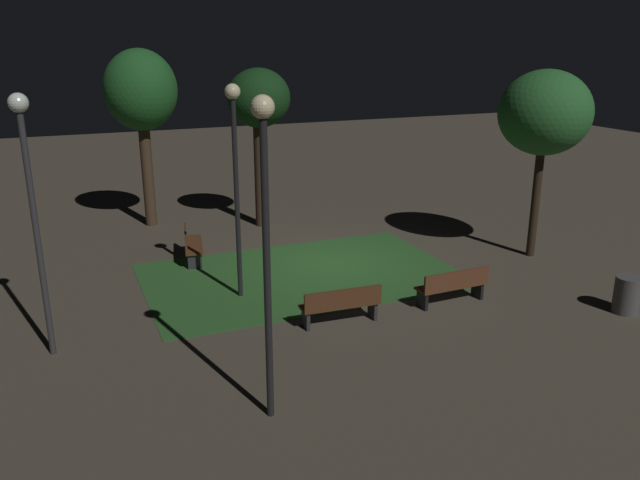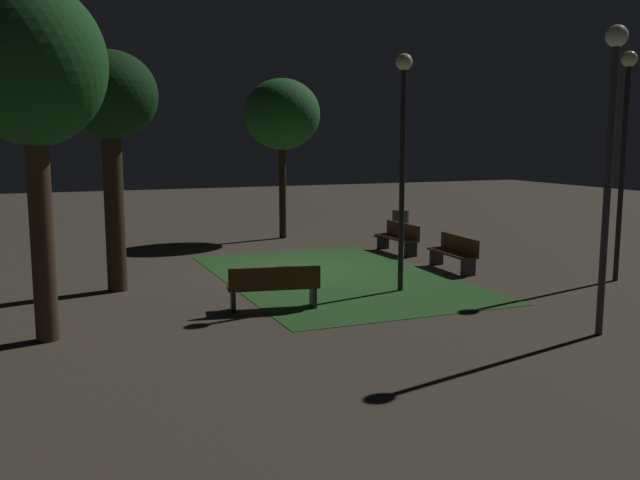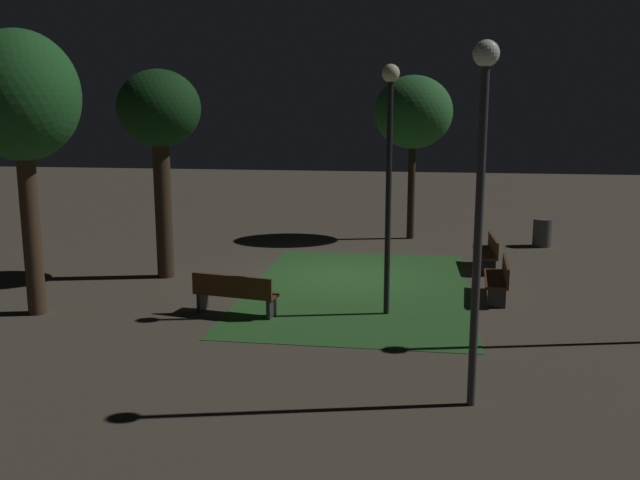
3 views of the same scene
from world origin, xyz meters
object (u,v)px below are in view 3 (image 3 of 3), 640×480
Objects in this scene: bench_by_lamp at (488,252)px; lamp_post_path_center at (389,151)px; bench_corner at (235,293)px; tree_lawn_side at (159,116)px; bench_path_side at (499,278)px; tree_back_left at (21,100)px; tree_left_canopy at (413,113)px; trash_bin at (543,233)px; lamp_post_plaza_west at (481,169)px.

bench_by_lamp is 0.35× the size of lamp_post_path_center.
bench_corner is 5.37m from tree_lawn_side.
bench_path_side is 10.86m from tree_back_left.
tree_left_canopy reaches higher than bench_by_lamp.
bench_corner is at bearing 99.98° from lamp_post_path_center.
trash_bin is (5.53, -10.23, -3.64)m from tree_lawn_side.
bench_corner is 2.13× the size of trash_bin.
lamp_post_path_center reaches higher than trash_bin.
tree_back_left is 6.68× the size of trash_bin.
tree_lawn_side is 3.81m from tree_back_left.
trash_bin is (7.96, -4.45, -2.99)m from lamp_post_path_center.
tree_left_canopy is at bearing 27.19° from bench_by_lamp.
lamp_post_path_center reaches higher than bench_by_lamp.
bench_path_side is 0.98× the size of bench_corner.
bench_corner is 0.32× the size of tree_back_left.
lamp_post_path_center is at bearing -112.76° from tree_lawn_side.
tree_left_canopy is 0.91× the size of tree_back_left.
bench_by_lamp is at bearing -152.81° from tree_left_canopy.
tree_lawn_side is 12.19m from trash_bin.
bench_corner is (-5.09, 5.60, 0.00)m from bench_by_lamp.
tree_back_left is 1.13× the size of lamp_post_path_center.
lamp_post_plaza_west is (-5.94, 0.99, 2.97)m from bench_path_side.
bench_by_lamp is at bearing -75.68° from tree_lawn_side.
tree_lawn_side is 0.90× the size of tree_back_left.
tree_left_canopy is 6.10× the size of trash_bin.
tree_lawn_side is 1.02× the size of lamp_post_path_center.
lamp_post_plaza_west is (-4.34, -1.47, 0.02)m from lamp_post_path_center.
tree_back_left is (-2.66, 9.76, 3.94)m from bench_path_side.
bench_path_side is 0.35× the size of lamp_post_plaza_west.
bench_by_lamp is 0.98× the size of bench_corner.
bench_by_lamp is 3.96m from trash_bin.
tree_back_left reaches higher than bench_by_lamp.
bench_path_side is 8.27m from tree_left_canopy.
tree_lawn_side is at bearing -23.45° from tree_back_left.
tree_back_left is at bearing 69.45° from lamp_post_plaza_west.
lamp_post_path_center is (-1.60, 2.47, 2.95)m from bench_path_side.
tree_back_left is 9.41m from lamp_post_plaza_west.
bench_by_lamp reaches higher than trash_bin.
bench_by_lamp is 5.94m from tree_left_canopy.
bench_corner is 0.36× the size of lamp_post_plaza_west.
tree_lawn_side is at bearing 41.68° from bench_corner.
bench_path_side is 0.34× the size of tree_left_canopy.
trash_bin is at bearing -61.60° from tree_lawn_side.
bench_path_side and bench_by_lamp have the same top height.
tree_lawn_side is at bearing 47.00° from lamp_post_plaza_west.
tree_lawn_side is 0.98× the size of tree_left_canopy.
trash_bin is at bearing -41.69° from bench_corner.
tree_left_canopy is at bearing 79.68° from trash_bin.
lamp_post_path_center is 9.60m from trash_bin.
bench_corner is at bearing 50.55° from lamp_post_plaza_west.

